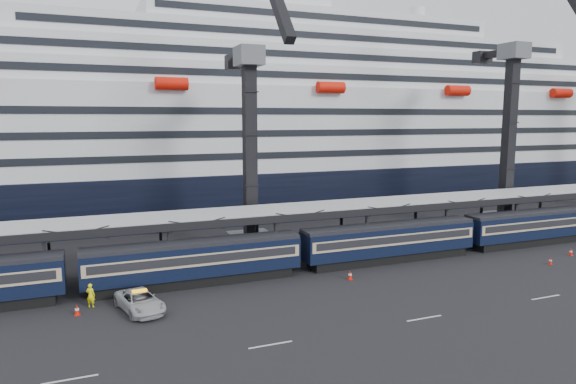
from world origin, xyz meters
name	(u,v)px	position (x,y,z in m)	size (l,w,h in m)	color
ground	(525,280)	(0.00, 0.00, 0.00)	(260.00, 260.00, 0.00)	black
train	(417,237)	(-4.65, 10.00, 2.20)	(133.05, 3.00, 4.05)	black
canopy	(431,200)	(0.00, 14.00, 5.25)	(130.00, 6.25, 5.53)	#95989D
cruise_ship	(309,131)	(-1.08, 45.99, 12.34)	(214.09, 28.84, 34.00)	black
crane_dark_near	(251,143)	(-20.00, 18.59, 11.93)	(4.50, 17.75, 35.08)	#4F5157
crane_dark_mid	(512,127)	(15.00, 17.59, 13.36)	(4.50, 18.24, 39.64)	#4F5157
pickup_truck	(140,301)	(-33.23, 5.21, 0.76)	(2.54, 5.50, 1.53)	#A2A5A9
worker	(91,295)	(-36.69, 7.50, 0.95)	(0.69, 0.45, 1.90)	#FFF70D
traffic_cone_b	(77,310)	(-37.69, 6.15, 0.41)	(0.42, 0.42, 0.84)	red
traffic_cone_c	(350,275)	(-14.65, 6.14, 0.43)	(0.44, 0.44, 0.87)	red
traffic_cone_d	(550,261)	(6.43, 2.98, 0.36)	(0.37, 0.37, 0.73)	red
traffic_cone_e	(571,252)	(11.27, 4.65, 0.40)	(0.41, 0.41, 0.82)	red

